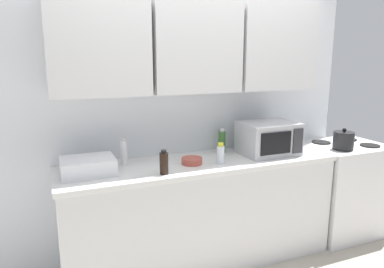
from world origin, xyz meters
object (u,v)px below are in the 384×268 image
object	(u,v)px
dish_rack	(88,166)
bottle_white_jar	(124,153)
microwave	(268,138)
bowl_ceramic_small	(192,161)
kettle	(343,140)
bottle_clear_tall	(220,154)
bottle_soy_dark	(164,163)
bottle_green_oil	(222,141)
stove_range	(341,188)

from	to	relation	value
dish_rack	bottle_white_jar	xyz separation A→B (m)	(0.29, 0.12, 0.04)
microwave	bowl_ceramic_small	bearing A→B (deg)	-177.77
kettle	bottle_clear_tall	xyz separation A→B (m)	(-1.24, 0.03, -0.01)
bottle_soy_dark	bowl_ceramic_small	world-z (taller)	bottle_soy_dark
microwave	bottle_white_jar	size ratio (longest dim) A/B	2.24
kettle	bottle_green_oil	bearing A→B (deg)	162.38
bottle_clear_tall	bottle_soy_dark	distance (m)	0.50
kettle	dish_rack	distance (m)	2.26
dish_rack	bottle_white_jar	world-z (taller)	bottle_white_jar
dish_rack	bottle_clear_tall	xyz separation A→B (m)	(1.01, -0.13, 0.02)
kettle	microwave	distance (m)	0.74
bottle_green_oil	bottle_soy_dark	world-z (taller)	bottle_green_oil
bottle_soy_dark	bowl_ceramic_small	size ratio (longest dim) A/B	1.08
microwave	bottle_white_jar	bearing A→B (deg)	173.38
bottle_white_jar	bottle_soy_dark	distance (m)	0.40
microwave	dish_rack	distance (m)	1.53
bottle_soy_dark	microwave	bearing A→B (deg)	10.18
microwave	stove_range	bearing A→B (deg)	0.15
bowl_ceramic_small	bottle_white_jar	bearing A→B (deg)	161.16
bottle_clear_tall	kettle	bearing A→B (deg)	-1.41
bottle_green_oil	bowl_ceramic_small	xyz separation A→B (m)	(-0.38, -0.23, -0.08)
bottle_soy_dark	bowl_ceramic_small	bearing A→B (deg)	28.61
bottle_green_oil	bowl_ceramic_small	world-z (taller)	bottle_green_oil
bottle_white_jar	bottle_green_oil	bearing A→B (deg)	3.84
microwave	bottle_soy_dark	xyz separation A→B (m)	(-1.02, -0.18, -0.06)
dish_rack	bottle_white_jar	distance (m)	0.32
dish_rack	bottle_white_jar	bearing A→B (deg)	22.72
kettle	microwave	size ratio (longest dim) A/B	0.39
bottle_green_oil	bottle_soy_dark	bearing A→B (deg)	-149.91
kettle	bottle_green_oil	world-z (taller)	bottle_green_oil
bottle_soy_dark	bottle_green_oil	bearing A→B (deg)	30.09
microwave	bottle_green_oil	distance (m)	0.41
stove_range	bottle_clear_tall	xyz separation A→B (m)	(-1.41, -0.11, 0.53)
dish_rack	bottle_green_oil	world-z (taller)	bottle_green_oil
bowl_ceramic_small	stove_range	bearing A→B (deg)	1.09
microwave	bottle_clear_tall	bearing A→B (deg)	-168.37
bottle_white_jar	dish_rack	bearing A→B (deg)	-157.28
bottle_clear_tall	bottle_white_jar	bearing A→B (deg)	160.77
bottle_green_oil	bottle_white_jar	world-z (taller)	bottle_green_oil
microwave	bottle_clear_tall	world-z (taller)	microwave
bottle_soy_dark	bowl_ceramic_small	distance (m)	0.33
dish_rack	bottle_clear_tall	size ratio (longest dim) A/B	2.23
stove_range	bottle_white_jar	size ratio (longest dim) A/B	4.26
bottle_soy_dark	bowl_ceramic_small	xyz separation A→B (m)	(0.28, 0.15, -0.06)
bottle_soy_dark	kettle	bearing A→B (deg)	1.47
bottle_green_oil	bottle_soy_dark	distance (m)	0.77
kettle	bottle_clear_tall	size ratio (longest dim) A/B	1.11
kettle	bottle_green_oil	size ratio (longest dim) A/B	0.87
stove_range	bottle_soy_dark	size ratio (longest dim) A/B	5.09
bottle_soy_dark	bottle_white_jar	bearing A→B (deg)	124.35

